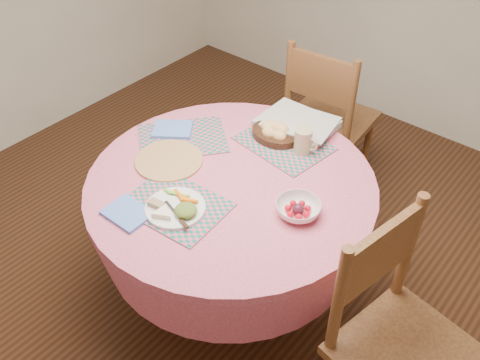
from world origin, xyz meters
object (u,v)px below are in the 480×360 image
at_px(fruit_bowl, 298,209).
at_px(dinner_plate, 175,208).
at_px(bread_bowl, 275,132).
at_px(chair_back, 327,117).
at_px(latte_mug, 304,141).
at_px(dining_table, 231,214).
at_px(wicker_trivet, 169,160).
at_px(chair_right, 396,337).

bearing_deg(fruit_bowl, dinner_plate, -141.58).
distance_m(bread_bowl, fruit_bowl, 0.52).
bearing_deg(chair_back, latte_mug, 106.16).
distance_m(dining_table, dinner_plate, 0.36).
bearing_deg(wicker_trivet, chair_right, -0.36).
relative_size(dining_table, wicker_trivet, 4.13).
xyz_separation_m(chair_right, dinner_plate, (-0.90, -0.20, 0.25)).
distance_m(wicker_trivet, fruit_bowl, 0.64).
bearing_deg(fruit_bowl, chair_back, 115.30).
bearing_deg(dinner_plate, bread_bowl, 90.08).
distance_m(chair_back, fruit_bowl, 1.12).
height_order(chair_right, bread_bowl, chair_right).
bearing_deg(dinner_plate, chair_back, 93.87).
xyz_separation_m(dinner_plate, fruit_bowl, (0.38, 0.30, 0.00)).
relative_size(chair_right, chair_back, 1.02).
height_order(dinner_plate, bread_bowl, bread_bowl).
xyz_separation_m(chair_right, latte_mug, (-0.74, 0.44, 0.29)).
bearing_deg(chair_back, dinner_plate, 88.70).
bearing_deg(bread_bowl, latte_mug, -1.92).
bearing_deg(dinner_plate, latte_mug, 75.91).
xyz_separation_m(chair_right, fruit_bowl, (-0.52, 0.10, 0.25)).
distance_m(chair_back, bread_bowl, 0.69).
distance_m(dinner_plate, latte_mug, 0.67).
relative_size(dining_table, chair_right, 1.23).
bearing_deg(bread_bowl, dining_table, -83.30).
distance_m(chair_right, wicker_trivet, 1.18).
xyz_separation_m(wicker_trivet, latte_mug, (0.42, 0.43, 0.06)).
bearing_deg(chair_back, dining_table, 92.19).
relative_size(bread_bowl, latte_mug, 1.97).
bearing_deg(chair_right, chair_back, 52.98).
relative_size(dinner_plate, latte_mug, 2.11).
bearing_deg(latte_mug, chair_back, 111.32).
xyz_separation_m(bread_bowl, latte_mug, (0.16, -0.01, 0.03)).
height_order(wicker_trivet, dinner_plate, dinner_plate).
height_order(dining_table, wicker_trivet, wicker_trivet).
distance_m(dinner_plate, fruit_bowl, 0.48).
bearing_deg(latte_mug, chair_right, -30.87).
bearing_deg(dinner_plate, chair_right, 12.77).
distance_m(chair_right, bread_bowl, 1.04).
bearing_deg(fruit_bowl, chair_right, -10.37).
height_order(chair_right, chair_back, chair_right).
xyz_separation_m(chair_right, bread_bowl, (-0.90, 0.45, 0.26)).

